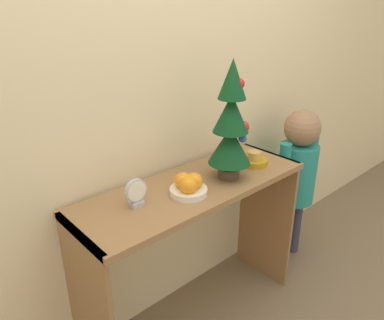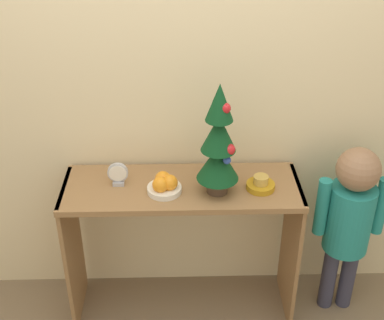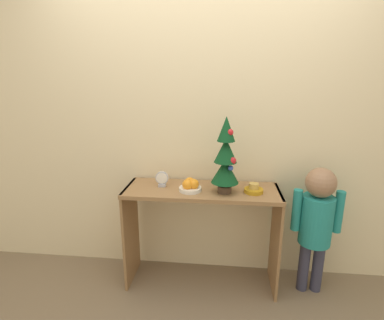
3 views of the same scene
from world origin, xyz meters
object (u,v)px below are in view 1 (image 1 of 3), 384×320
(mini_tree, at_px, (231,124))
(singing_bowl, at_px, (254,160))
(desk_clock, at_px, (136,193))
(child_figure, at_px, (297,169))
(fruit_bowl, at_px, (189,186))

(mini_tree, xyz_separation_m, singing_bowl, (0.21, 0.02, -0.24))
(desk_clock, bearing_deg, child_figure, -1.31)
(singing_bowl, xyz_separation_m, child_figure, (0.48, 0.03, -0.21))
(mini_tree, xyz_separation_m, child_figure, (0.69, 0.05, -0.45))
(desk_clock, bearing_deg, mini_tree, -8.57)
(mini_tree, height_order, child_figure, mini_tree)
(singing_bowl, relative_size, child_figure, 0.14)
(mini_tree, relative_size, fruit_bowl, 3.37)
(desk_clock, height_order, child_figure, child_figure)
(fruit_bowl, relative_size, child_figure, 0.16)
(fruit_bowl, xyz_separation_m, singing_bowl, (0.47, 0.02, -0.02))
(mini_tree, distance_m, desk_clock, 0.53)
(singing_bowl, distance_m, desk_clock, 0.70)
(fruit_bowl, distance_m, singing_bowl, 0.47)
(desk_clock, bearing_deg, fruit_bowl, -16.80)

